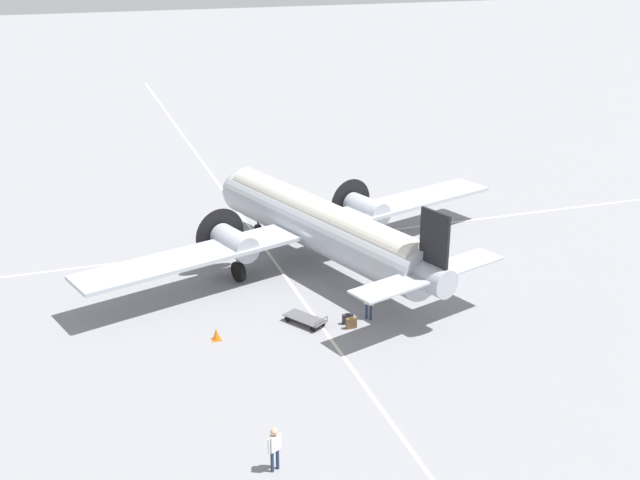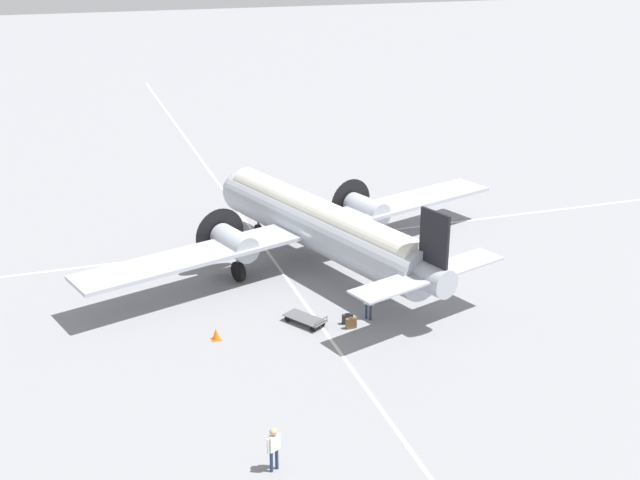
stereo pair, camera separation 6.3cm
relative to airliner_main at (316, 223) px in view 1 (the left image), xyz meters
name	(u,v)px [view 1 (the left image)]	position (x,y,z in m)	size (l,w,h in m)	color
ground_plane	(320,268)	(0.13, -0.39, -2.51)	(300.00, 300.00, 0.00)	gray
apron_line_eastwest	(297,241)	(0.13, 3.87, -2.51)	(120.00, 0.16, 0.01)	silver
apron_line_northsouth	(283,273)	(-2.02, -0.39, -2.51)	(0.16, 120.00, 0.01)	silver
airliner_main	(316,223)	(0.00, 0.00, 0.00)	(26.06, 19.05, 5.76)	#ADB2BC
crew_foreground	(274,445)	(-6.98, -16.67, -1.46)	(0.54, 0.33, 1.71)	navy
passenger_boarding	(369,300)	(0.37, -7.00, -1.51)	(0.39, 0.45, 1.63)	navy
suitcase_near_door	(351,323)	(-0.75, -7.63, -2.25)	(0.51, 0.18, 0.57)	brown
suitcase_upright_spare	(348,319)	(-0.75, -7.13, -2.27)	(0.52, 0.18, 0.53)	#232328
baggage_cart	(305,319)	(-2.67, -6.52, -2.24)	(1.88, 2.26, 0.56)	#56565B
traffic_cone	(216,334)	(-6.99, -6.71, -2.25)	(0.43, 0.43, 0.56)	orange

